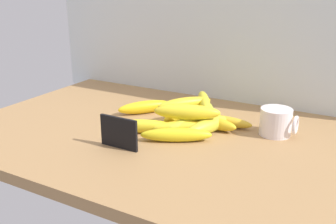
% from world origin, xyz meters
% --- Properties ---
extents(counter_top, '(1.10, 0.76, 0.03)m').
position_xyz_m(counter_top, '(0.00, 0.00, 0.01)').
color(counter_top, '#9D7549').
rests_on(counter_top, ground).
extents(back_wall, '(1.30, 0.02, 0.70)m').
position_xyz_m(back_wall, '(0.00, 0.39, 0.35)').
color(back_wall, silver).
rests_on(back_wall, ground).
extents(chalkboard_sign, '(0.11, 0.02, 0.08)m').
position_xyz_m(chalkboard_sign, '(-0.01, -0.14, 0.07)').
color(chalkboard_sign, black).
rests_on(chalkboard_sign, counter_top).
extents(coffee_mug, '(0.10, 0.09, 0.08)m').
position_xyz_m(coffee_mug, '(0.32, 0.14, 0.07)').
color(coffee_mug, silver).
rests_on(coffee_mug, counter_top).
extents(banana_0, '(0.19, 0.13, 0.04)m').
position_xyz_m(banana_0, '(0.10, -0.04, 0.05)').
color(banana_0, yellow).
rests_on(banana_0, counter_top).
extents(banana_1, '(0.09, 0.16, 0.04)m').
position_xyz_m(banana_1, '(0.05, 0.11, 0.05)').
color(banana_1, yellow).
rests_on(banana_1, counter_top).
extents(banana_2, '(0.17, 0.04, 0.03)m').
position_xyz_m(banana_2, '(0.17, 0.13, 0.05)').
color(banana_2, gold).
rests_on(banana_2, counter_top).
extents(banana_3, '(0.10, 0.18, 0.04)m').
position_xyz_m(banana_3, '(0.15, 0.06, 0.05)').
color(banana_3, gold).
rests_on(banana_3, counter_top).
extents(banana_4, '(0.16, 0.14, 0.04)m').
position_xyz_m(banana_4, '(0.09, 0.02, 0.05)').
color(banana_4, yellow).
rests_on(banana_4, counter_top).
extents(banana_5, '(0.13, 0.19, 0.04)m').
position_xyz_m(banana_5, '(0.11, 0.07, 0.05)').
color(banana_5, gold).
rests_on(banana_5, counter_top).
extents(banana_6, '(0.10, 0.16, 0.04)m').
position_xyz_m(banana_6, '(0.09, 0.18, 0.05)').
color(banana_6, gold).
rests_on(banana_6, counter_top).
extents(banana_7, '(0.15, 0.17, 0.04)m').
position_xyz_m(banana_7, '(-0.10, 0.12, 0.05)').
color(banana_7, yellow).
rests_on(banana_7, counter_top).
extents(banana_8, '(0.18, 0.12, 0.04)m').
position_xyz_m(banana_8, '(-0.02, -0.03, 0.05)').
color(banana_8, yellow).
rests_on(banana_8, counter_top).
extents(banana_9, '(0.17, 0.06, 0.04)m').
position_xyz_m(banana_9, '(0.14, 0.10, 0.05)').
color(banana_9, gold).
rests_on(banana_9, counter_top).
extents(banana_10, '(0.19, 0.11, 0.04)m').
position_xyz_m(banana_10, '(0.09, 0.04, 0.09)').
color(banana_10, yellow).
rests_on(banana_10, banana_4).
extents(banana_11, '(0.14, 0.16, 0.04)m').
position_xyz_m(banana_11, '(0.05, 0.11, 0.09)').
color(banana_11, yellow).
rests_on(banana_11, banana_1).
extents(banana_12, '(0.12, 0.17, 0.03)m').
position_xyz_m(banana_12, '(0.08, 0.17, 0.09)').
color(banana_12, gold).
rests_on(banana_12, banana_6).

